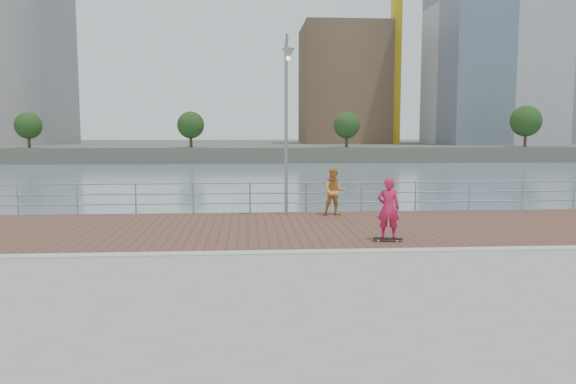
{
  "coord_description": "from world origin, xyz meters",
  "views": [
    {
      "loc": [
        -1.12,
        -13.37,
        2.95
      ],
      "look_at": [
        0.0,
        2.0,
        1.3
      ],
      "focal_mm": 35.0,
      "sensor_mm": 36.0,
      "label": 1
    }
  ],
  "objects": [
    {
      "name": "guardrail",
      "position": [
        0.0,
        7.0,
        0.69
      ],
      "size": [
        39.06,
        0.06,
        1.13
      ],
      "color": "#8C9EA8",
      "rests_on": "brick_lane"
    },
    {
      "name": "far_shore",
      "position": [
        0.0,
        122.5,
        -0.75
      ],
      "size": [
        320.0,
        95.0,
        2.5
      ],
      "primitive_type": "cube",
      "color": "#4C5142",
      "rests_on": "ground"
    },
    {
      "name": "street_lamp",
      "position": [
        0.26,
        6.06,
        4.27
      ],
      "size": [
        0.44,
        1.28,
        6.01
      ],
      "color": "gray",
      "rests_on": "brick_lane"
    },
    {
      "name": "bystander",
      "position": [
        1.94,
        6.1,
        0.86
      ],
      "size": [
        0.86,
        0.69,
        1.68
      ],
      "primitive_type": "imported",
      "rotation": [
        0.0,
        0.0,
        -0.06
      ],
      "color": "gold",
      "rests_on": "brick_lane"
    },
    {
      "name": "skyline",
      "position": [
        26.26,
        104.09,
        23.17
      ],
      "size": [
        233.0,
        41.0,
        60.27
      ],
      "color": "#ADA38E",
      "rests_on": "far_shore"
    },
    {
      "name": "brick_lane",
      "position": [
        0.0,
        3.6,
        0.01
      ],
      "size": [
        40.0,
        6.8,
        0.02
      ],
      "primitive_type": "cube",
      "color": "brown",
      "rests_on": "seawall"
    },
    {
      "name": "skateboard",
      "position": [
        2.64,
        1.27,
        0.09
      ],
      "size": [
        0.8,
        0.36,
        0.09
      ],
      "rotation": [
        0.0,
        0.0,
        -0.21
      ],
      "color": "black",
      "rests_on": "brick_lane"
    },
    {
      "name": "water",
      "position": [
        0.0,
        0.0,
        -2.0
      ],
      "size": [
        400.0,
        400.0,
        0.0
      ],
      "primitive_type": "plane",
      "color": "slate",
      "rests_on": "ground"
    },
    {
      "name": "curb",
      "position": [
        0.0,
        0.0,
        0.03
      ],
      "size": [
        40.0,
        0.4,
        0.06
      ],
      "primitive_type": "cube",
      "color": "#B7B5AD",
      "rests_on": "seawall"
    },
    {
      "name": "skateboarder",
      "position": [
        2.64,
        1.27,
        0.92
      ],
      "size": [
        0.67,
        0.51,
        1.64
      ],
      "primitive_type": "imported",
      "rotation": [
        0.0,
        0.0,
        2.93
      ],
      "color": "#CA1B47",
      "rests_on": "skateboard"
    },
    {
      "name": "shoreline_trees",
      "position": [
        10.41,
        77.0,
        4.5
      ],
      "size": [
        145.17,
        5.17,
        6.89
      ],
      "color": "#473323",
      "rests_on": "far_shore"
    }
  ]
}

